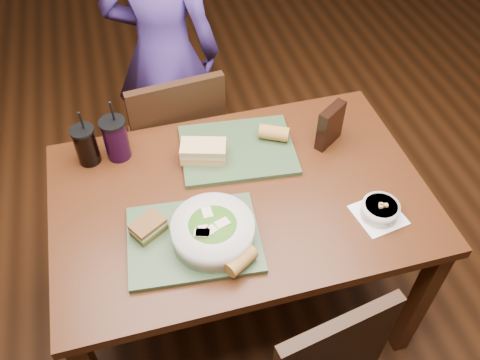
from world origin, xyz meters
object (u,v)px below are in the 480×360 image
sandwich_near (148,227)px  baguette_near (241,261)px  chair_far (179,144)px  tray_near (194,239)px  baguette_far (274,133)px  chip_bag (330,125)px  diner (164,54)px  soup_bowl (380,210)px  salad_bowl (213,230)px  cup_cola (86,145)px  sandwich_far (203,151)px  dining_table (240,210)px  cup_berry (116,139)px  tray_far (238,150)px

sandwich_near → baguette_near: baguette_near is taller
chair_far → tray_near: bearing=-95.1°
baguette_far → chip_bag: size_ratio=0.67×
diner → soup_bowl: size_ratio=8.38×
chair_far → salad_bowl: bearing=-90.3°
tray_near → diner: bearing=85.7°
diner → sandwich_near: 1.06m
tray_near → baguette_near: bearing=-49.8°
baguette_near → cup_cola: (-0.41, 0.60, 0.03)m
cup_cola → chip_bag: bearing=-8.9°
salad_bowl → sandwich_far: (0.05, 0.37, -0.01)m
dining_table → baguette_far: (0.19, 0.22, 0.14)m
cup_berry → tray_near: bearing=-67.7°
dining_table → cup_berry: bearing=141.9°
sandwich_near → sandwich_far: 0.37m
sandwich_near → cup_berry: size_ratio=0.49×
diner → soup_bowl: 1.28m
baguette_far → chip_bag: (0.20, -0.05, 0.04)m
chair_far → cup_cola: cup_cola is taller
dining_table → baguette_near: baguette_near is taller
cup_berry → diner: bearing=67.1°
dining_table → chip_bag: 0.46m
tray_near → baguette_far: 0.54m
chip_bag → baguette_far: bearing=130.0°
tray_far → diner: bearing=102.2°
dining_table → soup_bowl: 0.49m
dining_table → sandwich_far: size_ratio=7.14×
dining_table → sandwich_far: bearing=114.6°
dining_table → soup_bowl: size_ratio=7.43×
diner → salad_bowl: (-0.02, -1.12, 0.08)m
chair_far → cup_berry: size_ratio=3.53×
diner → chip_bag: size_ratio=8.78×
salad_bowl → soup_bowl: salad_bowl is taller
diner → sandwich_far: bearing=110.5°
baguette_near → chair_far: bearing=93.6°
chip_bag → tray_near: bearing=173.9°
chair_far → tray_far: chair_far is taller
sandwich_far → diner: bearing=92.0°
salad_bowl → soup_bowl: (0.56, -0.04, -0.03)m
chair_far → diner: size_ratio=0.62×
salad_bowl → cup_cola: cup_cola is taller
salad_bowl → sandwich_near: (-0.19, 0.08, -0.02)m
tray_near → cup_cola: size_ratio=1.79×
dining_table → baguette_near: size_ratio=12.59×
sandwich_near → chip_bag: chip_bag is taller
sandwich_near → chip_bag: bearing=19.9°
dining_table → tray_near: size_ratio=3.10×
diner → tray_near: diner is taller
soup_bowl → chip_bag: (-0.03, 0.38, 0.05)m
tray_far → tray_near: bearing=-123.9°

